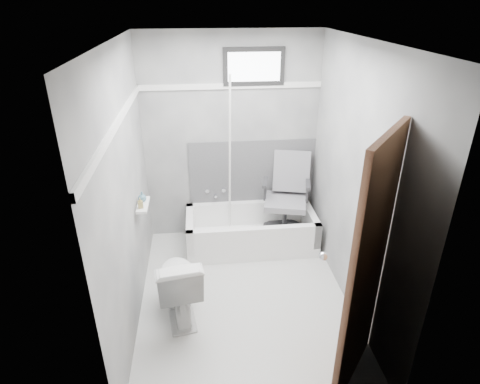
{
  "coord_description": "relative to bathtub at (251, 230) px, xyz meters",
  "views": [
    {
      "loc": [
        -0.37,
        -3.09,
        2.69
      ],
      "look_at": [
        0.0,
        0.35,
        1.0
      ],
      "focal_mm": 30.0,
      "sensor_mm": 36.0,
      "label": 1
    }
  ],
  "objects": [
    {
      "name": "floor",
      "position": [
        -0.19,
        -0.93,
        -0.21
      ],
      "size": [
        2.6,
        2.6,
        0.0
      ],
      "primitive_type": "plane",
      "color": "white",
      "rests_on": "ground"
    },
    {
      "name": "ceiling",
      "position": [
        -0.19,
        -0.93,
        2.19
      ],
      "size": [
        2.6,
        2.6,
        0.0
      ],
      "primitive_type": "plane",
      "rotation": [
        3.14,
        0.0,
        0.0
      ],
      "color": "silver",
      "rests_on": "floor"
    },
    {
      "name": "wall_back",
      "position": [
        -0.19,
        0.37,
        0.99
      ],
      "size": [
        2.0,
        0.02,
        2.4
      ],
      "primitive_type": "cube",
      "color": "slate",
      "rests_on": "floor"
    },
    {
      "name": "wall_front",
      "position": [
        -0.19,
        -2.23,
        0.99
      ],
      "size": [
        2.0,
        0.02,
        2.4
      ],
      "primitive_type": "cube",
      "color": "slate",
      "rests_on": "floor"
    },
    {
      "name": "wall_left",
      "position": [
        -1.19,
        -0.93,
        0.99
      ],
      "size": [
        0.02,
        2.6,
        2.4
      ],
      "primitive_type": "cube",
      "color": "slate",
      "rests_on": "floor"
    },
    {
      "name": "wall_right",
      "position": [
        0.81,
        -0.93,
        0.99
      ],
      "size": [
        0.02,
        2.6,
        2.4
      ],
      "primitive_type": "cube",
      "color": "slate",
      "rests_on": "floor"
    },
    {
      "name": "bathtub",
      "position": [
        0.0,
        0.0,
        0.0
      ],
      "size": [
        1.5,
        0.7,
        0.42
      ],
      "primitive_type": null,
      "color": "white",
      "rests_on": "floor"
    },
    {
      "name": "office_chair",
      "position": [
        0.41,
        0.05,
        0.39
      ],
      "size": [
        0.67,
        0.67,
        0.96
      ],
      "primitive_type": null,
      "rotation": [
        0.0,
        0.0,
        -0.24
      ],
      "color": "slate",
      "rests_on": "bathtub"
    },
    {
      "name": "toilet",
      "position": [
        -0.81,
        -1.08,
        0.14
      ],
      "size": [
        0.5,
        0.76,
        0.69
      ],
      "primitive_type": "imported",
      "rotation": [
        0.0,
        0.0,
        3.29
      ],
      "color": "white",
      "rests_on": "floor"
    },
    {
      "name": "door",
      "position": [
        0.79,
        -2.21,
        0.79
      ],
      "size": [
        0.78,
        0.78,
        2.0
      ],
      "primitive_type": null,
      "color": "#532C1F",
      "rests_on": "floor"
    },
    {
      "name": "window",
      "position": [
        0.06,
        0.36,
        1.81
      ],
      "size": [
        0.66,
        0.04,
        0.4
      ],
      "primitive_type": null,
      "color": "black",
      "rests_on": "wall_back"
    },
    {
      "name": "backerboard",
      "position": [
        0.06,
        0.36,
        0.59
      ],
      "size": [
        1.5,
        0.02,
        0.78
      ],
      "primitive_type": "cube",
      "color": "#4C4C4F",
      "rests_on": "wall_back"
    },
    {
      "name": "trim_back",
      "position": [
        -0.19,
        0.36,
        1.61
      ],
      "size": [
        2.0,
        0.02,
        0.06
      ],
      "primitive_type": "cube",
      "color": "white",
      "rests_on": "wall_back"
    },
    {
      "name": "trim_left",
      "position": [
        -1.18,
        -0.93,
        1.61
      ],
      "size": [
        0.02,
        2.6,
        0.06
      ],
      "primitive_type": "cube",
      "color": "white",
      "rests_on": "wall_left"
    },
    {
      "name": "pole",
      "position": [
        -0.23,
        0.13,
        0.84
      ],
      "size": [
        0.02,
        0.32,
        1.93
      ],
      "primitive_type": "cylinder",
      "rotation": [
        0.15,
        0.0,
        0.0
      ],
      "color": "white",
      "rests_on": "bathtub"
    },
    {
      "name": "shelf",
      "position": [
        -1.12,
        -0.56,
        0.69
      ],
      "size": [
        0.1,
        0.32,
        0.02
      ],
      "primitive_type": "cube",
      "color": "white",
      "rests_on": "wall_left"
    },
    {
      "name": "soap_bottle_a",
      "position": [
        -1.13,
        -0.64,
        0.76
      ],
      "size": [
        0.05,
        0.05,
        0.1
      ],
      "primitive_type": "imported",
      "rotation": [
        0.0,
        0.0,
        0.23
      ],
      "color": "#95864A",
      "rests_on": "shelf"
    },
    {
      "name": "soap_bottle_b",
      "position": [
        -1.13,
        -0.5,
        0.75
      ],
      "size": [
        0.11,
        0.11,
        0.1
      ],
      "primitive_type": "imported",
      "rotation": [
        0.0,
        0.0,
        0.52
      ],
      "color": "#467081",
      "rests_on": "shelf"
    },
    {
      "name": "faucet",
      "position": [
        -0.39,
        0.34,
        0.34
      ],
      "size": [
        0.26,
        0.1,
        0.16
      ],
      "primitive_type": null,
      "color": "silver",
      "rests_on": "wall_back"
    }
  ]
}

